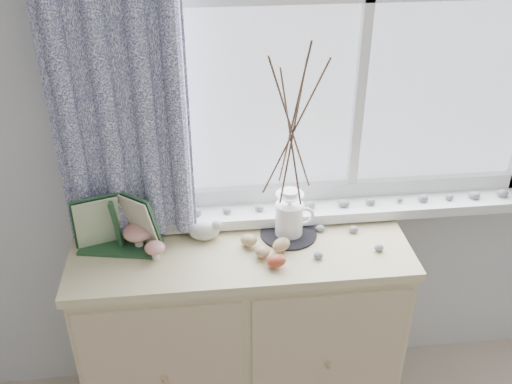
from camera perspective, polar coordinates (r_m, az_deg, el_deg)
sideboard at (r=2.30m, az=-1.40°, el=-14.02°), size 1.20×0.45×0.85m
botanical_book at (r=1.98m, az=-13.82°, el=-3.44°), size 0.35×0.19×0.23m
toadstool_cluster at (r=2.01m, az=-11.33°, el=-4.40°), size 0.15×0.16×0.10m
wooden_eggs at (r=1.97m, az=1.11°, el=-5.73°), size 0.16×0.17×0.07m
songbird_figurine at (r=2.05m, az=-5.22°, el=-3.82°), size 0.15×0.07×0.08m
crocheted_doily at (r=2.09m, az=3.27°, el=-4.15°), size 0.21×0.21×0.01m
twig_pitcher at (r=1.88m, az=3.66°, el=6.64°), size 0.28×0.28×0.76m
sideboard_pebbles at (r=2.07m, az=7.51°, el=-4.45°), size 0.33×0.23×0.02m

